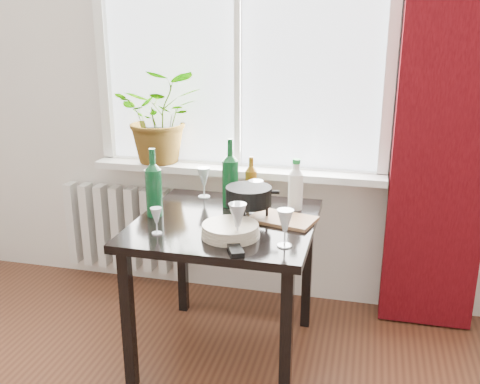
% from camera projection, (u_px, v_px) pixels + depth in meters
% --- Properties ---
extents(window, '(1.72, 0.08, 1.62)m').
position_uv_depth(window, '(239.00, 32.00, 2.96)').
color(window, white).
rests_on(window, ground).
extents(windowsill, '(1.72, 0.20, 0.04)m').
position_uv_depth(windowsill, '(236.00, 170.00, 3.13)').
color(windowsill, white).
rests_on(windowsill, ground).
extents(curtain, '(0.50, 0.12, 2.56)m').
position_uv_depth(curtain, '(448.00, 96.00, 2.71)').
color(curtain, '#3C0509').
rests_on(curtain, ground).
extents(radiator, '(0.80, 0.10, 0.55)m').
position_uv_depth(radiator, '(125.00, 228.00, 3.46)').
color(radiator, silver).
rests_on(radiator, ground).
extents(table, '(0.85, 0.85, 0.74)m').
position_uv_depth(table, '(226.00, 238.00, 2.61)').
color(table, black).
rests_on(table, ground).
extents(potted_plant, '(0.59, 0.55, 0.55)m').
position_uv_depth(potted_plant, '(161.00, 116.00, 3.16)').
color(potted_plant, '#267A20').
rests_on(potted_plant, windowsill).
extents(wine_bottle_left, '(0.10, 0.10, 0.34)m').
position_uv_depth(wine_bottle_left, '(153.00, 182.00, 2.59)').
color(wine_bottle_left, '#0C411F').
rests_on(wine_bottle_left, table).
extents(wine_bottle_right, '(0.09, 0.09, 0.36)m').
position_uv_depth(wine_bottle_right, '(230.00, 172.00, 2.73)').
color(wine_bottle_right, '#0D441D').
rests_on(wine_bottle_right, table).
extents(bottle_amber, '(0.08, 0.08, 0.25)m').
position_uv_depth(bottle_amber, '(251.00, 179.00, 2.80)').
color(bottle_amber, brown).
rests_on(bottle_amber, table).
extents(cleaning_bottle, '(0.08, 0.08, 0.26)m').
position_uv_depth(cleaning_bottle, '(296.00, 184.00, 2.69)').
color(cleaning_bottle, white).
rests_on(cleaning_bottle, table).
extents(wineglass_front_right, '(0.09, 0.09, 0.18)m').
position_uv_depth(wineglass_front_right, '(238.00, 223.00, 2.28)').
color(wineglass_front_right, silver).
rests_on(wineglass_front_right, table).
extents(wineglass_far_right, '(0.08, 0.08, 0.17)m').
position_uv_depth(wineglass_far_right, '(285.00, 228.00, 2.25)').
color(wineglass_far_right, white).
rests_on(wineglass_far_right, table).
extents(wineglass_back_center, '(0.08, 0.08, 0.17)m').
position_uv_depth(wineglass_back_center, '(256.00, 197.00, 2.65)').
color(wineglass_back_center, white).
rests_on(wineglass_back_center, table).
extents(wineglass_back_left, '(0.08, 0.08, 0.17)m').
position_uv_depth(wineglass_back_left, '(204.00, 182.00, 2.89)').
color(wineglass_back_left, silver).
rests_on(wineglass_back_left, table).
extents(wineglass_front_left, '(0.06, 0.06, 0.13)m').
position_uv_depth(wineglass_front_left, '(156.00, 221.00, 2.39)').
color(wineglass_front_left, silver).
rests_on(wineglass_front_left, table).
extents(plate_stack, '(0.35, 0.35, 0.06)m').
position_uv_depth(plate_stack, '(230.00, 230.00, 2.37)').
color(plate_stack, beige).
rests_on(plate_stack, table).
extents(fondue_pot, '(0.27, 0.24, 0.17)m').
position_uv_depth(fondue_pot, '(249.00, 204.00, 2.54)').
color(fondue_pot, black).
rests_on(fondue_pot, table).
extents(tv_remote, '(0.13, 0.19, 0.02)m').
position_uv_depth(tv_remote, '(234.00, 247.00, 2.25)').
color(tv_remote, black).
rests_on(tv_remote, table).
extents(cutting_board, '(0.34, 0.26, 0.02)m').
position_uv_depth(cutting_board, '(283.00, 219.00, 2.57)').
color(cutting_board, olive).
rests_on(cutting_board, table).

